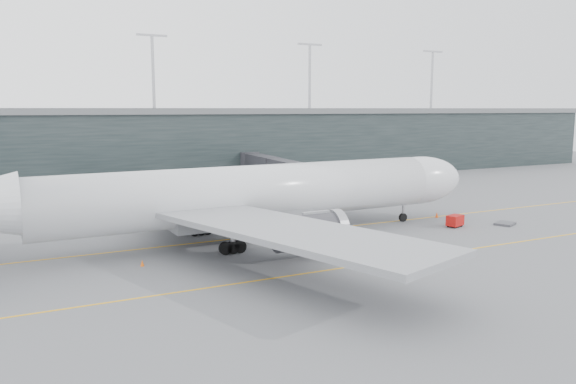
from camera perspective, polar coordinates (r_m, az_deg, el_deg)
name	(u,v)px	position (r m, az deg, el deg)	size (l,w,h in m)	color
ground	(210,233)	(69.25, -7.88, -4.19)	(320.00, 320.00, 0.00)	#5D5D62
taxiline_a	(222,240)	(65.57, -6.76, -4.88)	(160.00, 0.25, 0.02)	gold
taxiline_b	(282,277)	(51.30, -0.60, -8.61)	(160.00, 0.25, 0.02)	gold
taxiline_lead_main	(200,205)	(89.44, -8.97, -1.34)	(0.25, 60.00, 0.02)	gold
terminal	(121,144)	(124.19, -16.62, 4.67)	(240.00, 36.00, 29.00)	black
main_aircraft	(245,195)	(64.27, -4.40, -0.31)	(67.27, 63.32, 18.89)	silver
jet_bridge	(282,168)	(97.67, -0.64, 2.43)	(5.32, 44.05, 6.42)	#2B2B30
gse_cart	(455,220)	(75.31, 16.61, -2.78)	(2.57, 2.04, 1.52)	#A60E0B
baggage_dolly	(505,223)	(79.00, 21.18, -3.00)	(2.67, 2.13, 0.27)	#3C3C42
uld_a	(139,216)	(76.62, -14.85, -2.37)	(2.69, 2.44, 1.99)	#3B3B40
uld_b	(175,211)	(79.57, -11.39, -1.86)	(2.60, 2.31, 1.98)	#3B3B40
uld_c	(192,211)	(79.03, -9.76, -1.88)	(2.66, 2.39, 2.00)	#3B3B40
cone_nose	(437,215)	(81.15, 14.88, -2.26)	(0.47, 0.47, 0.75)	#EE490D
cone_wing_stbd	(344,257)	(56.62, 5.67, -6.60)	(0.50, 0.50, 0.80)	red
cone_wing_port	(260,211)	(81.77, -2.87, -1.93)	(0.43, 0.43, 0.68)	#DA540C
cone_tail	(142,263)	(56.37, -14.59, -7.00)	(0.39, 0.39, 0.62)	#F45D0D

